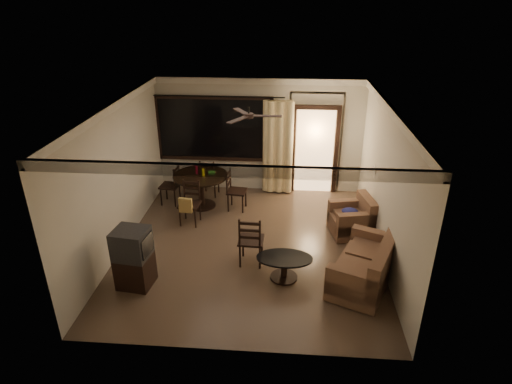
# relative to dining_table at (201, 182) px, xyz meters

# --- Properties ---
(ground) EXTENTS (5.50, 5.50, 0.00)m
(ground) POSITION_rel_dining_table_xyz_m (1.28, -1.67, -0.62)
(ground) COLOR #7F6651
(ground) RESTS_ON ground
(room_shell) EXTENTS (5.50, 6.70, 5.50)m
(room_shell) POSITION_rel_dining_table_xyz_m (1.87, 0.10, 1.21)
(room_shell) COLOR beige
(room_shell) RESTS_ON ground
(dining_table) EXTENTS (1.27, 1.27, 1.01)m
(dining_table) POSITION_rel_dining_table_xyz_m (0.00, 0.00, 0.00)
(dining_table) COLOR black
(dining_table) RESTS_ON ground
(dining_chair_west) EXTENTS (0.46, 0.46, 0.95)m
(dining_chair_west) POSITION_rel_dining_table_xyz_m (-0.76, 0.09, -0.34)
(dining_chair_west) COLOR black
(dining_chair_west) RESTS_ON ground
(dining_chair_east) EXTENTS (0.46, 0.46, 0.95)m
(dining_chair_east) POSITION_rel_dining_table_xyz_m (0.83, -0.09, -0.34)
(dining_chair_east) COLOR black
(dining_chair_east) RESTS_ON ground
(dining_chair_south) EXTENTS (0.46, 0.52, 0.95)m
(dining_chair_south) POSITION_rel_dining_table_xyz_m (-0.10, -0.85, -0.32)
(dining_chair_south) COLOR black
(dining_chair_south) RESTS_ON ground
(dining_chair_north) EXTENTS (0.46, 0.46, 0.95)m
(dining_chair_north) POSITION_rel_dining_table_xyz_m (0.09, 0.62, -0.34)
(dining_chair_north) COLOR black
(dining_chair_north) RESTS_ON ground
(tv_cabinet) EXTENTS (0.62, 0.57, 1.07)m
(tv_cabinet) POSITION_rel_dining_table_xyz_m (-0.56, -3.04, -0.08)
(tv_cabinet) COLOR black
(tv_cabinet) RESTS_ON ground
(sofa) EXTENTS (1.41, 1.80, 0.85)m
(sofa) POSITION_rel_dining_table_xyz_m (3.38, -2.72, -0.28)
(sofa) COLOR #472921
(sofa) RESTS_ON ground
(armchair) EXTENTS (0.94, 0.94, 0.80)m
(armchair) POSITION_rel_dining_table_xyz_m (3.38, -1.01, -0.29)
(armchair) COLOR #472921
(armchair) RESTS_ON ground
(coffee_table) EXTENTS (0.98, 0.59, 0.43)m
(coffee_table) POSITION_rel_dining_table_xyz_m (1.97, -2.67, -0.34)
(coffee_table) COLOR black
(coffee_table) RESTS_ON ground
(side_chair) EXTENTS (0.47, 0.47, 1.01)m
(side_chair) POSITION_rel_dining_table_xyz_m (1.36, -2.25, -0.32)
(side_chair) COLOR black
(side_chair) RESTS_ON ground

